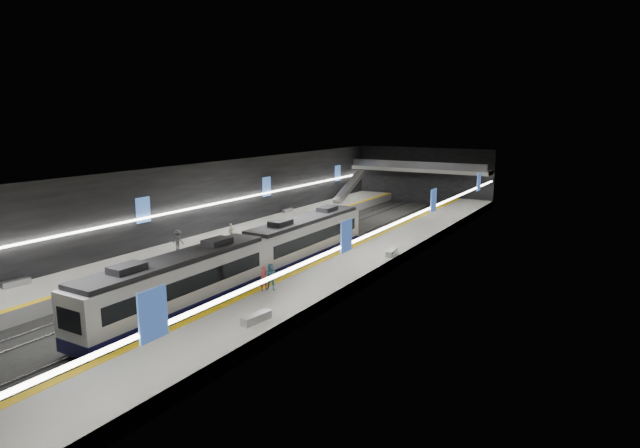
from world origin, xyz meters
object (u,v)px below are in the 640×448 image
Objects in this scene: bench_right_far at (392,252)px; passenger_left_a at (231,232)px; train at (252,257)px; escalator at (349,186)px; bench_right_near at (256,318)px; passenger_left_b at (178,240)px; bench_left_far at (288,210)px; bench_left_near at (16,283)px; passenger_right_a at (264,279)px; passenger_right_b at (271,278)px.

passenger_left_a reaches higher than bench_right_far.
escalator is at bearing 105.99° from train.
passenger_left_a is at bearing 179.98° from bench_right_far.
passenger_left_b reaches higher than bench_right_near.
bench_left_far is 0.86× the size of bench_right_near.
passenger_left_a is (1.76, -27.41, -1.11)m from escalator.
bench_right_far is at bearing 55.30° from train.
bench_left_near is at bearing -92.48° from escalator.
escalator is at bearing 42.89° from passenger_right_a.
passenger_right_b is 0.99× the size of passenger_left_b.
escalator is 4.35× the size of passenger_left_b.
bench_left_near is at bearing -172.49° from passenger_right_b.
passenger_right_b is (-2.53, 5.00, 0.66)m from bench_right_near.
bench_right_near is at bearing -83.17° from passenger_right_b.
passenger_left_b is (-9.56, 1.97, -0.28)m from train.
passenger_right_b is at bearing -35.19° from passenger_right_a.
passenger_right_b is at bearing -69.98° from escalator.
passenger_right_a is (3.28, -2.94, -0.36)m from train.
passenger_right_a is (-3.66, -12.97, 0.59)m from bench_right_far.
train reaches higher than bench_right_near.
passenger_left_b is (-13.26, 4.66, 0.01)m from passenger_right_b.
bench_right_near is at bearing -101.89° from bench_right_far.
bench_right_near is 17.74m from bench_right_far.
passenger_left_a is 5.67m from passenger_left_b.
escalator reaches higher than bench_right_far.
passenger_left_b reaches higher than bench_left_far.
passenger_left_a is at bearing -75.09° from bench_left_far.
passenger_right_b is at bearing 45.34° from passenger_left_a.
bench_left_far is 0.83× the size of bench_right_far.
escalator is 45.60m from bench_right_near.
passenger_left_b is at bearing 156.22° from bench_right_near.
bench_right_near is 5.64m from passenger_right_b.
bench_left_near reaches higher than bench_left_far.
passenger_right_a is at bearing -41.88° from train.
bench_left_near is 1.01× the size of passenger_right_b.
passenger_left_b reaches higher than bench_left_near.
bench_left_far is 15.50m from passenger_left_a.
escalator is at bearing 81.69° from bench_left_far.
passenger_left_a is 0.86× the size of passenger_left_b.
passenger_left_b reaches higher than bench_right_far.
escalator is 4.40× the size of passenger_right_b.
train is at bearing 136.65° from bench_right_near.
bench_left_far is 35.27m from bench_right_near.
train is 4.42m from passenger_right_a.
passenger_left_a is at bearing 119.54° from passenger_right_b.
bench_right_far reaches higher than bench_left_near.
passenger_left_b is (2.44, -20.54, 0.71)m from bench_left_far.
bench_right_near is at bearing -58.03° from bench_left_far.
bench_left_near is 1.08× the size of bench_left_far.
bench_right_far reaches higher than bench_right_near.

